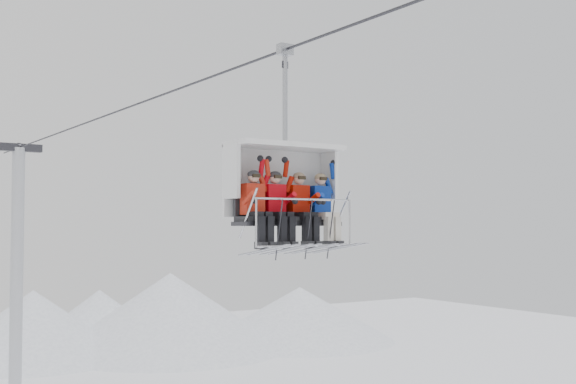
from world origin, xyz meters
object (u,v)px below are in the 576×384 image
skier_far_left (256,206)px  skier_center_left (277,206)px  skier_center_right (301,206)px  chairlift_carrier (282,183)px  lift_tower_right (16,315)px  skier_far_right (323,207)px

skier_far_left → skier_center_left: bearing=0.0°
skier_center_right → chairlift_carrier: bearing=130.8°
chairlift_carrier → skier_far_left: (-0.77, -0.30, -0.46)m
skier_center_left → skier_center_right: 0.56m
lift_tower_right → skier_center_left: bearing=-90.8°
skier_center_right → skier_far_left: bearing=180.0°
skier_far_left → skier_center_right: (1.04, 0.00, 0.00)m
skier_center_left → skier_far_right: bearing=0.0°
skier_far_left → skier_center_right: bearing=0.0°
chairlift_carrier → skier_far_right: bearing=-21.2°
skier_center_right → skier_center_left: bearing=180.0°
skier_far_right → lift_tower_right: bearing=92.0°
lift_tower_right → skier_center_left: lift_tower_right is taller
chairlift_carrier → skier_center_right: 0.61m
chairlift_carrier → skier_center_left: (-0.30, -0.30, -0.46)m
skier_far_left → lift_tower_right: bearing=88.0°
skier_center_right → skier_far_right: size_ratio=1.00×
skier_center_right → skier_far_right: (0.52, 0.00, 0.00)m
lift_tower_right → skier_far_left: lift_tower_right is taller
chairlift_carrier → skier_center_left: bearing=-134.1°
lift_tower_right → chairlift_carrier: lift_tower_right is taller
chairlift_carrier → skier_center_right: bearing=-49.2°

